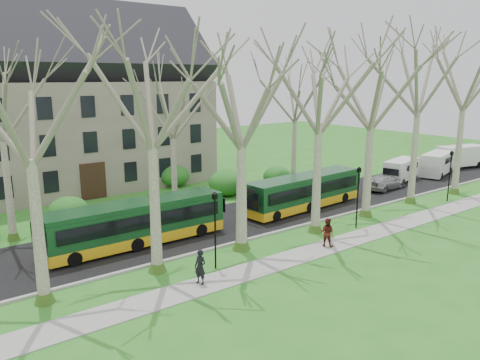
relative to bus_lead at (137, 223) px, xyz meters
The scene contains 17 objects.
ground 9.44m from the bus_lead, 32.32° to the right, with size 120.00×120.00×0.00m, color #2A7621.
sidewalk 10.97m from the bus_lead, 43.53° to the right, with size 70.00×2.00×0.06m, color gray.
road 8.03m from the bus_lead, ahead, with size 80.00×8.00×0.06m, color black.
curb 8.73m from the bus_lead, 23.87° to the right, with size 80.00×0.25×0.14m, color #A5A39E.
building 20.21m from the bus_lead, 84.35° to the left, with size 26.50×12.20×16.00m.
tree_row_verge 10.69m from the bus_lead, 30.74° to the right, with size 49.00×7.00×14.00m.
tree_row_far 9.97m from the bus_lead, 42.57° to the left, with size 33.00×7.00×12.00m.
lamp_row 9.95m from the bus_lead, 37.22° to the right, with size 36.22×0.22×4.30m.
hedges 9.58m from the bus_lead, 70.38° to the left, with size 30.60×8.60×2.00m.
bus_lead is the anchor object (origin of this frame).
bus_follow 14.31m from the bus_lead, ahead, with size 11.20×2.33×2.80m, color #113E1D, non-canonical shape.
sedan 25.02m from the bus_lead, ahead, with size 1.94×4.78×1.39m, color #A1A2A5.
van_a 29.31m from the bus_lead, ahead, with size 5.09×1.85×2.22m, color white, non-canonical shape.
van_b 34.89m from the bus_lead, ahead, with size 5.62×2.04×2.45m, color white, non-canonical shape.
van_c 41.14m from the bus_lead, ahead, with size 5.85×2.13×2.55m, color white, non-canonical shape.
pedestrian_a 7.29m from the bus_lead, 89.38° to the right, with size 0.66×0.43×1.82m, color black.
pedestrian_b 11.92m from the bus_lead, 38.19° to the right, with size 0.88×0.69×1.82m, color #541913.
Camera 1 is at (-19.58, -21.34, 10.46)m, focal length 35.00 mm.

